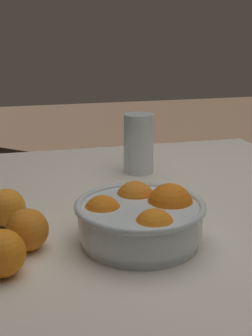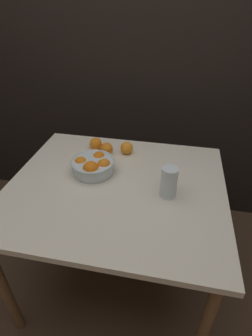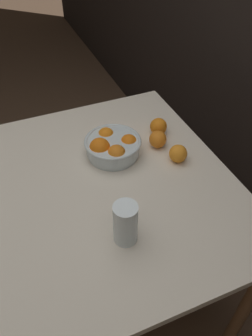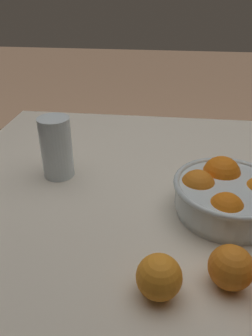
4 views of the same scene
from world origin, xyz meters
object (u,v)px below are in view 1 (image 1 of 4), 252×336
juice_glass (139,146)px  orange_loose_front (7,208)px  fruit_bowl (141,218)px  orange_loose_aside (27,230)px  orange_loose_near_bowl (2,253)px

juice_glass → orange_loose_front: 0.42m
fruit_bowl → orange_loose_aside: (0.02, 0.19, -0.01)m
juice_glass → orange_loose_aside: (-0.37, 0.30, -0.03)m
fruit_bowl → juice_glass: (0.39, -0.11, 0.02)m
juice_glass → orange_loose_aside: juice_glass is taller
juice_glass → orange_loose_near_bowl: juice_glass is taller
orange_loose_near_bowl → orange_loose_front: size_ratio=1.03×
orange_loose_near_bowl → orange_loose_front: bearing=-2.8°
orange_loose_aside → orange_loose_front: bearing=16.4°
orange_loose_near_bowl → juice_glass: bearing=-37.2°
juice_glass → orange_loose_near_bowl: 0.56m
orange_loose_near_bowl → orange_loose_aside: bearing=-28.3°
juice_glass → orange_loose_near_bowl: (-0.45, 0.34, -0.03)m
fruit_bowl → juice_glass: bearing=-15.2°
orange_loose_near_bowl → orange_loose_aside: size_ratio=1.02×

